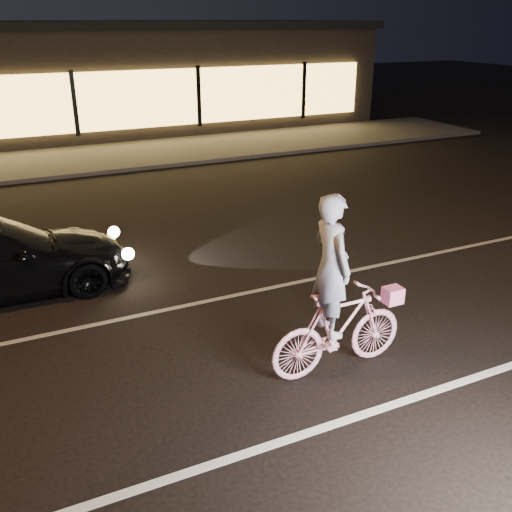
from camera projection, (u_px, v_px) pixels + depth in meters
ground at (266, 361)px, 7.71m from camera, size 90.00×90.00×0.00m
lane_stripe_near at (325, 427)px, 6.45m from camera, size 60.00×0.12×0.01m
lane_stripe_far at (212, 300)px, 9.37m from camera, size 60.00×0.10×0.01m
sidewalk at (89, 159)px, 18.53m from camera, size 30.00×4.00×0.12m
storefront at (56, 76)px, 22.70m from camera, size 25.40×8.42×4.20m
cyclist at (337, 311)px, 7.20m from camera, size 1.93×0.66×2.43m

